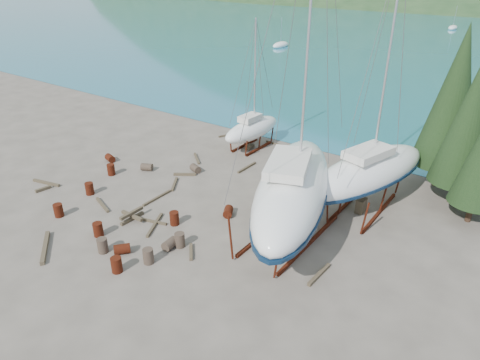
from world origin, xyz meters
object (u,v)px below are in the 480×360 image
Objects in this scene: large_sailboat_far at (369,171)px; worker at (288,204)px; small_sailboat_shore at (252,129)px; large_sailboat_near at (293,188)px.

worker is at bearing -118.49° from large_sailboat_far.
small_sailboat_shore is (-12.15, 4.50, -0.97)m from large_sailboat_far.
large_sailboat_far reaches higher than small_sailboat_shore.
worker is at bearing 102.33° from large_sailboat_near.
large_sailboat_near is at bearing -95.89° from large_sailboat_far.
large_sailboat_near is at bearing -146.89° from worker.
large_sailboat_far is at bearing -17.09° from small_sailboat_shore.
worker is (-3.66, -3.72, -1.95)m from large_sailboat_far.
small_sailboat_shore is at bearing 175.71° from large_sailboat_far.
large_sailboat_far is (2.32, 5.77, -0.54)m from large_sailboat_near.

